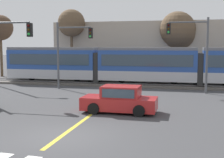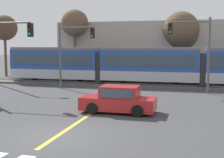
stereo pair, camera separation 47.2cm
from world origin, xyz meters
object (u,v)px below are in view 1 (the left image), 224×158
bare_tree_far_west (0,28)px  bare_tree_west (71,24)px  light_rail_tram (148,64)px  bare_tree_far_east (179,34)px  traffic_light_far_left (70,45)px  sedan_crossing (120,100)px  bare_tree_east (178,30)px  traffic_light_far_right (193,43)px

bare_tree_far_west → bare_tree_west: size_ratio=0.95×
light_rail_tram → bare_tree_far_east: bare_tree_far_east is taller
traffic_light_far_left → bare_tree_far_west: (-12.10, 8.42, 2.07)m
light_rail_tram → bare_tree_far_west: bare_tree_far_west is taller
light_rail_tram → sedan_crossing: bearing=-90.4°
bare_tree_east → sedan_crossing: bearing=-98.7°
sedan_crossing → bare_tree_far_east: (2.82, 18.11, 4.34)m
sedan_crossing → bare_tree_far_east: size_ratio=0.61×
traffic_light_far_right → bare_tree_east: bare_tree_east is taller
sedan_crossing → bare_tree_east: size_ratio=0.57×
bare_tree_far_west → bare_tree_west: (9.20, -0.22, 0.39)m
light_rail_tram → sedan_crossing: (-0.09, -12.27, -1.35)m
traffic_light_far_left → bare_tree_west: (-2.90, 8.21, 2.46)m
sedan_crossing → bare_tree_east: bare_tree_east is taller
sedan_crossing → bare_tree_east: 18.30m
light_rail_tram → bare_tree_west: bearing=154.2°
traffic_light_far_right → bare_tree_east: (-1.46, 9.00, 1.54)m
bare_tree_far_west → bare_tree_east: bare_tree_far_west is taller
traffic_light_far_right → bare_tree_west: 15.77m
bare_tree_far_west → light_rail_tram: bearing=-14.2°
sedan_crossing → traffic_light_far_left: bearing=126.2°
traffic_light_far_left → bare_tree_east: bearing=45.2°
bare_tree_east → bare_tree_far_east: (0.16, 0.64, -0.43)m
light_rail_tram → traffic_light_far_right: traffic_light_far_right is taller
traffic_light_far_left → bare_tree_far_west: bearing=145.2°
bare_tree_far_east → bare_tree_east: bearing=-104.0°
light_rail_tram → bare_tree_east: bearing=63.7°
light_rail_tram → bare_tree_far_east: 7.10m
bare_tree_far_west → traffic_light_far_right: bearing=-20.7°
traffic_light_far_left → bare_tree_west: 9.05m
sedan_crossing → bare_tree_far_west: size_ratio=0.57×
bare_tree_west → traffic_light_far_left: bearing=-70.5°
bare_tree_west → light_rail_tram: bearing=-25.8°
sedan_crossing → traffic_light_far_right: 9.96m
traffic_light_far_right → traffic_light_far_left: bearing=179.8°
bare_tree_west → bare_tree_far_west: bearing=178.7°
light_rail_tram → sedan_crossing: size_ratio=6.64×
bare_tree_west → bare_tree_far_east: bare_tree_west is taller
traffic_light_far_left → bare_tree_east: 12.73m
light_rail_tram → bare_tree_far_west: bearing=165.8°
bare_tree_east → light_rail_tram: bearing=-116.3°
bare_tree_far_west → sedan_crossing: bearing=-42.7°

